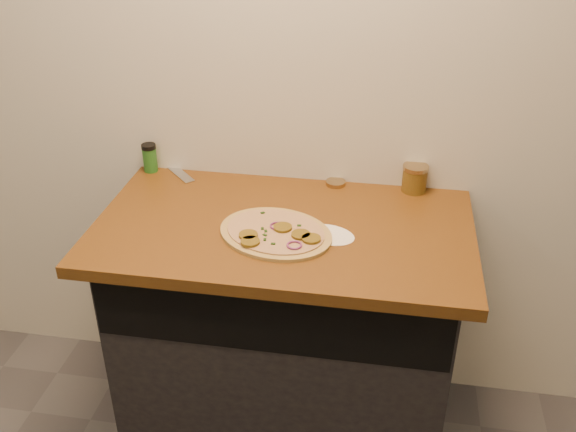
% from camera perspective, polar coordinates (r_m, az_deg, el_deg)
% --- Properties ---
extents(cabinet, '(1.10, 0.60, 0.86)m').
position_cam_1_polar(cabinet, '(2.34, -0.24, -10.30)').
color(cabinet, black).
rests_on(cabinet, ground).
extents(countertop, '(1.20, 0.70, 0.04)m').
position_cam_1_polar(countertop, '(2.05, -0.41, -1.17)').
color(countertop, brown).
rests_on(countertop, cabinet).
extents(pizza, '(0.46, 0.46, 0.02)m').
position_cam_1_polar(pizza, '(1.98, -1.08, -1.51)').
color(pizza, tan).
rests_on(pizza, countertop).
extents(chefs_knife, '(0.22, 0.23, 0.02)m').
position_cam_1_polar(chefs_knife, '(2.46, -10.44, 4.50)').
color(chefs_knife, '#B7BAC1').
rests_on(chefs_knife, countertop).
extents(mason_jar_lid, '(0.08, 0.08, 0.01)m').
position_cam_1_polar(mason_jar_lid, '(2.28, 4.26, 2.95)').
color(mason_jar_lid, '#9F865C').
rests_on(mason_jar_lid, countertop).
extents(salsa_jar, '(0.09, 0.09, 0.10)m').
position_cam_1_polar(salsa_jar, '(2.26, 11.20, 3.32)').
color(salsa_jar, maroon).
rests_on(salsa_jar, countertop).
extents(spice_shaker, '(0.05, 0.05, 0.11)m').
position_cam_1_polar(spice_shaker, '(2.41, -12.19, 5.09)').
color(spice_shaker, '#24631F').
rests_on(spice_shaker, countertop).
extents(flour_spill, '(0.21, 0.21, 0.00)m').
position_cam_1_polar(flour_spill, '(1.98, 3.58, -1.66)').
color(flour_spill, white).
rests_on(flour_spill, countertop).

